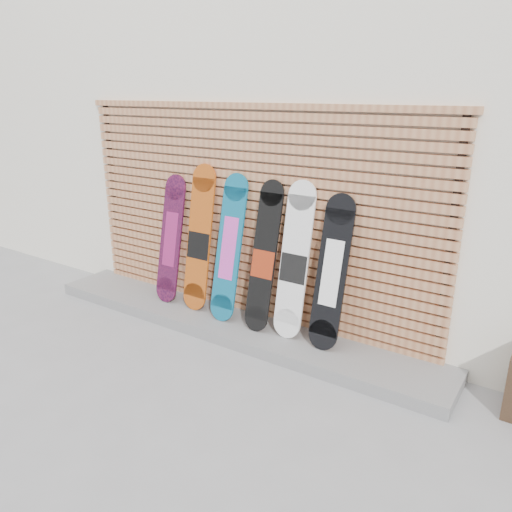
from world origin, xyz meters
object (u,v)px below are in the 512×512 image
Objects in this scene: snowboard_0 at (171,239)px; snowboard_4 at (294,262)px; snowboard_5 at (332,273)px; snowboard_1 at (199,239)px; snowboard_3 at (264,258)px; snowboard_2 at (229,248)px.

snowboard_4 is at bearing 0.10° from snowboard_0.
snowboard_4 is 0.40m from snowboard_5.
snowboard_3 is at bearing -1.94° from snowboard_1.
snowboard_5 reaches higher than snowboard_0.
snowboard_4 is (0.75, 0.02, -0.01)m from snowboard_2.
snowboard_2 is (0.42, -0.03, -0.02)m from snowboard_1.
snowboard_5 is at bearing -0.24° from snowboard_0.
snowboard_4 is 1.06× the size of snowboard_5.
snowboard_4 is at bearing 1.80° from snowboard_2.
snowboard_4 is (0.33, 0.03, 0.01)m from snowboard_3.
snowboard_2 is 0.75m from snowboard_4.
snowboard_2 reaches higher than snowboard_5.
snowboard_2 is 1.05× the size of snowboard_5.
snowboard_4 reaches higher than snowboard_3.
snowboard_2 is at bearing -1.45° from snowboard_0.
snowboard_3 is 0.98× the size of snowboard_4.
snowboard_1 reaches higher than snowboard_4.
snowboard_5 is (1.56, -0.01, -0.06)m from snowboard_1.
snowboard_1 is (0.41, 0.01, 0.06)m from snowboard_0.
snowboard_0 is 0.94× the size of snowboard_2.
snowboard_3 is (1.25, -0.02, 0.02)m from snowboard_0.
snowboard_2 is 1.15m from snowboard_5.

